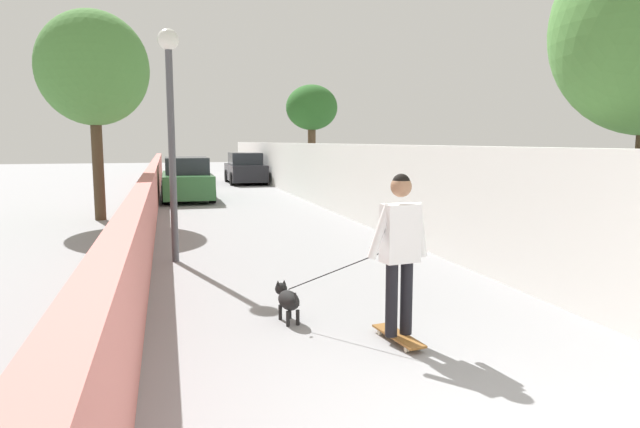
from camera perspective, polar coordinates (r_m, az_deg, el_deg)
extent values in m
plane|color=gray|center=(17.30, -7.77, 0.36)|extent=(80.00, 80.00, 0.00)
cube|color=#CC726B|center=(15.10, -17.04, 1.54)|extent=(48.00, 0.30, 1.30)
cube|color=white|center=(15.86, 2.92, 3.48)|extent=(48.00, 0.30, 2.04)
cylinder|color=#473523|center=(16.13, -21.79, 5.02)|extent=(0.29, 0.29, 3.16)
ellipsoid|color=#4C843D|center=(16.23, -22.22, 13.66)|extent=(2.86, 2.86, 2.98)
cylinder|color=#473523|center=(8.61, 29.97, 1.65)|extent=(0.21, 0.21, 2.81)
cylinder|color=brown|center=(22.76, -0.85, 5.71)|extent=(0.32, 0.32, 2.84)
ellipsoid|color=#2D6628|center=(22.79, -0.86, 10.85)|extent=(2.07, 2.07, 1.81)
cylinder|color=#4C4C51|center=(10.05, -14.89, 5.60)|extent=(0.12, 0.12, 3.68)
sphere|color=silver|center=(10.18, -15.29, 16.85)|extent=(0.36, 0.36, 0.36)
cube|color=brown|center=(6.12, 8.02, -12.24)|extent=(0.82, 0.30, 0.02)
cylinder|color=beige|center=(6.32, 6.12, -11.94)|extent=(0.06, 0.04, 0.06)
cylinder|color=beige|center=(6.39, 7.24, -11.75)|extent=(0.06, 0.04, 0.06)
cylinder|color=beige|center=(5.87, 8.85, -13.54)|extent=(0.06, 0.04, 0.06)
cylinder|color=beige|center=(5.94, 10.03, -13.31)|extent=(0.06, 0.04, 0.06)
cylinder|color=black|center=(5.95, 7.34, -8.68)|extent=(0.15, 0.15, 0.79)
cylinder|color=black|center=(6.04, 8.83, -8.46)|extent=(0.15, 0.15, 0.79)
cube|color=white|center=(5.84, 8.22, -1.95)|extent=(0.27, 0.41, 0.61)
cylinder|color=white|center=(5.71, 6.16, -1.79)|extent=(0.13, 0.29, 0.58)
cylinder|color=white|center=(5.96, 10.19, -1.61)|extent=(0.11, 0.19, 0.59)
sphere|color=#9E7051|center=(5.78, 8.31, 2.80)|extent=(0.22, 0.22, 0.22)
sphere|color=black|center=(5.77, 8.31, 3.18)|extent=(0.19, 0.19, 0.19)
ellipsoid|color=black|center=(6.64, -3.22, -8.80)|extent=(0.45, 0.27, 0.22)
sphere|color=black|center=(6.87, -4.00, -7.65)|extent=(0.15, 0.15, 0.15)
cone|color=black|center=(6.83, -4.33, -7.03)|extent=(0.06, 0.06, 0.06)
cone|color=black|center=(6.86, -3.69, -6.97)|extent=(0.06, 0.06, 0.06)
cylinder|color=black|center=(6.79, -4.09, -9.99)|extent=(0.04, 0.04, 0.18)
cylinder|color=black|center=(6.83, -3.12, -9.89)|extent=(0.04, 0.04, 0.18)
cylinder|color=black|center=(6.55, -3.30, -10.66)|extent=(0.04, 0.04, 0.18)
cylinder|color=black|center=(6.59, -2.30, -10.55)|extent=(0.04, 0.04, 0.18)
cylinder|color=black|center=(6.38, -2.42, -8.73)|extent=(0.14, 0.05, 0.13)
cylinder|color=black|center=(6.19, 2.16, -5.61)|extent=(0.97, 1.00, 0.66)
cube|color=#336B38|center=(20.83, -13.45, 2.97)|extent=(4.33, 1.70, 0.80)
cube|color=#262B33|center=(20.79, -13.50, 4.84)|extent=(2.25, 1.50, 0.60)
cylinder|color=black|center=(22.17, -15.59, 2.54)|extent=(0.64, 0.22, 0.64)
cylinder|color=black|center=(22.22, -11.51, 2.68)|extent=(0.64, 0.22, 0.64)
cylinder|color=black|center=(19.50, -15.60, 1.90)|extent=(0.64, 0.22, 0.64)
cylinder|color=black|center=(19.55, -10.97, 2.05)|extent=(0.64, 0.22, 0.64)
cube|color=black|center=(28.39, -7.66, 4.26)|extent=(3.98, 1.70, 0.80)
cube|color=#262B33|center=(28.36, -7.68, 5.64)|extent=(2.07, 1.50, 0.60)
cylinder|color=black|center=(29.53, -9.50, 3.89)|extent=(0.64, 0.22, 0.64)
cylinder|color=black|center=(29.74, -6.46, 3.96)|extent=(0.64, 0.22, 0.64)
cylinder|color=black|center=(27.09, -8.95, 3.58)|extent=(0.64, 0.22, 0.64)
cylinder|color=black|center=(27.31, -5.65, 3.66)|extent=(0.64, 0.22, 0.64)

